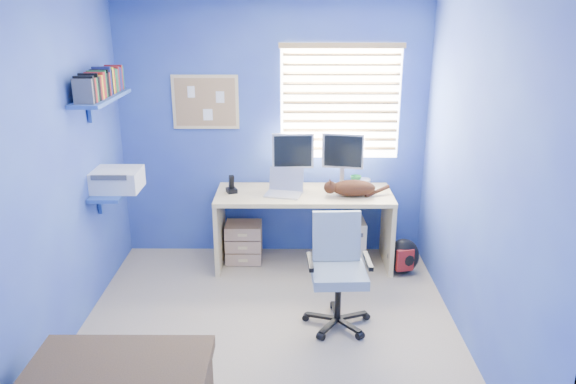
{
  "coord_description": "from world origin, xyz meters",
  "views": [
    {
      "loc": [
        0.17,
        -3.81,
        2.44
      ],
      "look_at": [
        0.15,
        0.65,
        0.95
      ],
      "focal_mm": 35.0,
      "sensor_mm": 36.0,
      "label": 1
    }
  ],
  "objects_px": {
    "laptop": "(283,184)",
    "tower_pc": "(353,239)",
    "desk": "(304,229)",
    "cat": "(353,188)",
    "office_chair": "(338,285)"
  },
  "relations": [
    {
      "from": "laptop",
      "to": "cat",
      "type": "distance_m",
      "value": 0.65
    },
    {
      "from": "desk",
      "to": "laptop",
      "type": "distance_m",
      "value": 0.52
    },
    {
      "from": "desk",
      "to": "tower_pc",
      "type": "height_order",
      "value": "desk"
    },
    {
      "from": "cat",
      "to": "tower_pc",
      "type": "relative_size",
      "value": 0.92
    },
    {
      "from": "tower_pc",
      "to": "desk",
      "type": "bearing_deg",
      "value": -172.03
    },
    {
      "from": "cat",
      "to": "laptop",
      "type": "bearing_deg",
      "value": 174.98
    },
    {
      "from": "office_chair",
      "to": "desk",
      "type": "bearing_deg",
      "value": 102.83
    },
    {
      "from": "desk",
      "to": "office_chair",
      "type": "relative_size",
      "value": 1.88
    },
    {
      "from": "cat",
      "to": "office_chair",
      "type": "xyz_separation_m",
      "value": [
        -0.21,
        -1.0,
        -0.48
      ]
    },
    {
      "from": "laptop",
      "to": "cat",
      "type": "relative_size",
      "value": 0.79
    },
    {
      "from": "office_chair",
      "to": "tower_pc",
      "type": "bearing_deg",
      "value": 78.05
    },
    {
      "from": "desk",
      "to": "office_chair",
      "type": "bearing_deg",
      "value": -77.17
    },
    {
      "from": "desk",
      "to": "cat",
      "type": "distance_m",
      "value": 0.64
    },
    {
      "from": "desk",
      "to": "laptop",
      "type": "height_order",
      "value": "laptop"
    },
    {
      "from": "laptop",
      "to": "tower_pc",
      "type": "height_order",
      "value": "laptop"
    }
  ]
}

